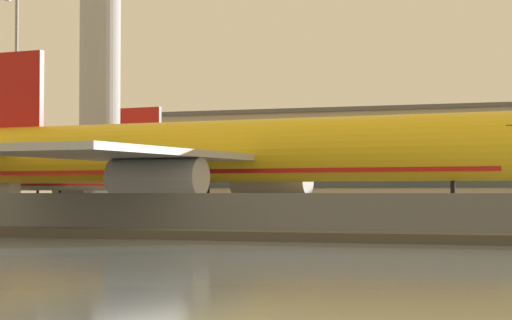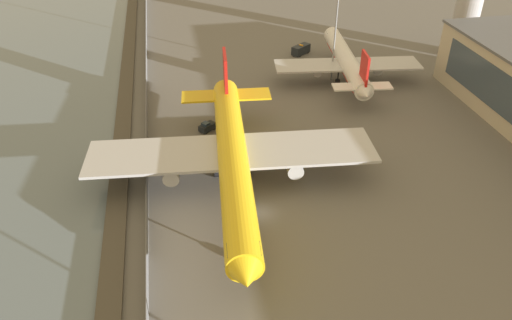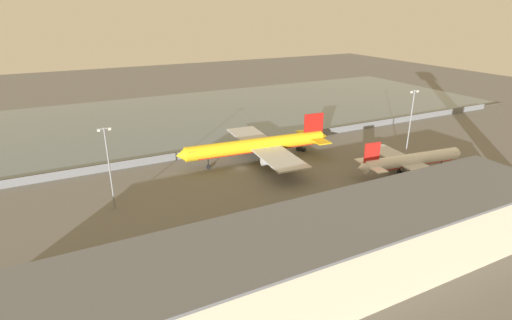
{
  "view_description": "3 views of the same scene",
  "coord_description": "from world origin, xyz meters",
  "px_view_note": "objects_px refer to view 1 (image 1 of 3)",
  "views": [
    {
      "loc": [
        18.81,
        -70.85,
        2.56
      ],
      "look_at": [
        -4.59,
        -4.51,
        4.84
      ],
      "focal_mm": 70.0,
      "sensor_mm": 36.0,
      "label": 1
    },
    {
      "loc": [
        55.62,
        -10.75,
        46.55
      ],
      "look_at": [
        -8.0,
        1.03,
        3.96
      ],
      "focal_mm": 35.0,
      "sensor_mm": 36.0,
      "label": 2
    },
    {
      "loc": [
        48.18,
        104.57,
        46.55
      ],
      "look_at": [
        -3.8,
        3.06,
        3.05
      ],
      "focal_mm": 28.0,
      "sensor_mm": 36.0,
      "label": 3
    }
  ],
  "objects_px": {
    "passenger_jet_white_red": "(36,175)",
    "control_tower": "(100,31)",
    "apron_light_mast_apron_east": "(16,92)",
    "cargo_jet_yellow": "(222,154)"
  },
  "relations": [
    {
      "from": "cargo_jet_yellow",
      "to": "apron_light_mast_apron_east",
      "type": "height_order",
      "value": "apron_light_mast_apron_east"
    },
    {
      "from": "passenger_jet_white_red",
      "to": "apron_light_mast_apron_east",
      "type": "distance_m",
      "value": 9.73
    },
    {
      "from": "cargo_jet_yellow",
      "to": "passenger_jet_white_red",
      "type": "relative_size",
      "value": 1.38
    },
    {
      "from": "cargo_jet_yellow",
      "to": "control_tower",
      "type": "height_order",
      "value": "control_tower"
    },
    {
      "from": "control_tower",
      "to": "apron_light_mast_apron_east",
      "type": "height_order",
      "value": "control_tower"
    },
    {
      "from": "passenger_jet_white_red",
      "to": "apron_light_mast_apron_east",
      "type": "xyz_separation_m",
      "value": [
        -0.85,
        -2.88,
        9.25
      ]
    },
    {
      "from": "passenger_jet_white_red",
      "to": "control_tower",
      "type": "relative_size",
      "value": 0.81
    },
    {
      "from": "control_tower",
      "to": "passenger_jet_white_red",
      "type": "bearing_deg",
      "value": -73.55
    },
    {
      "from": "cargo_jet_yellow",
      "to": "passenger_jet_white_red",
      "type": "bearing_deg",
      "value": 138.75
    },
    {
      "from": "cargo_jet_yellow",
      "to": "passenger_jet_white_red",
      "type": "height_order",
      "value": "cargo_jet_yellow"
    }
  ]
}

